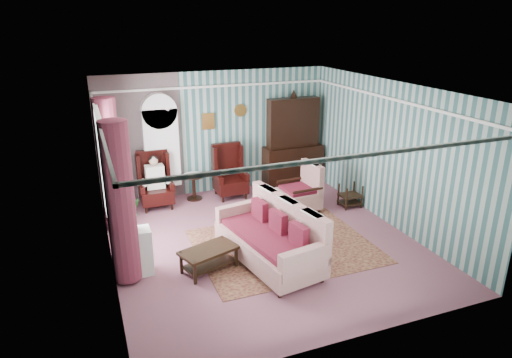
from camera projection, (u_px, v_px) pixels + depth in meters
name	position (u px, v px, depth m)	size (l,w,h in m)	color
floor	(263.00, 242.00, 8.71)	(6.00, 6.00, 0.00)	#844D58
room_shell	(227.00, 141.00, 7.98)	(5.53, 6.02, 2.91)	#366361
bookcase	(162.00, 154.00, 10.37)	(0.80, 0.28, 2.24)	silver
dresser_hutch	(293.00, 139.00, 11.34)	(1.50, 0.56, 2.36)	black
wingback_left	(155.00, 181.00, 10.11)	(0.76, 0.80, 1.25)	black
wingback_right	(230.00, 172.00, 10.70)	(0.76, 0.80, 1.25)	black
seated_woman	(155.00, 182.00, 10.12)	(0.44, 0.40, 1.18)	beige
round_side_table	(194.00, 187.00, 10.65)	(0.50, 0.50, 0.60)	black
nest_table	(350.00, 195.00, 10.24)	(0.45, 0.38, 0.54)	black
plant_stand	(135.00, 252.00, 7.49)	(0.55, 0.35, 0.80)	silver
rug	(284.00, 246.00, 8.54)	(3.20, 2.60, 0.01)	#431619
sofa	(268.00, 233.00, 7.80)	(2.22, 1.11, 1.13)	beige
floral_armchair	(299.00, 189.00, 9.97)	(0.87, 0.86, 1.01)	beige
coffee_table	(209.00, 259.00, 7.68)	(0.95, 0.52, 0.40)	black
potted_plant_a	(126.00, 220.00, 7.19)	(0.41, 0.35, 0.45)	#215019
potted_plant_b	(132.00, 213.00, 7.38)	(0.28, 0.22, 0.50)	#1D5119
potted_plant_c	(124.00, 219.00, 7.26)	(0.24, 0.24, 0.42)	#1C4F18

